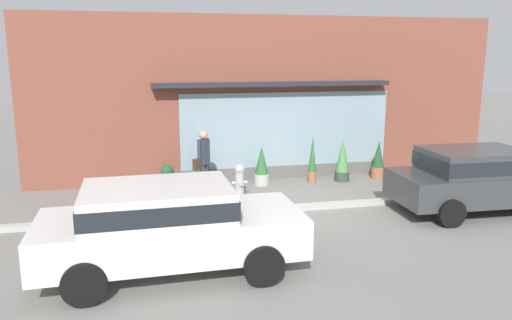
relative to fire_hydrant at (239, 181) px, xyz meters
The scene contains 13 objects.
ground_plane 1.85m from the fire_hydrant, 40.18° to the right, with size 60.00×60.00×0.00m, color gray.
curb_strip 1.96m from the fire_hydrant, 44.73° to the right, with size 14.00×0.24×0.12m, color #B2B2AD.
storefront 3.08m from the fire_hydrant, 55.90° to the left, with size 14.00×0.81×4.74m.
fire_hydrant is the anchor object (origin of this frame).
pedestrian_with_handbag 1.09m from the fire_hydrant, 160.26° to the left, with size 0.49×0.49×1.75m.
parked_car_dark_gray 5.74m from the fire_hydrant, 24.83° to the right, with size 4.15×2.09×1.50m.
parked_car_white 4.61m from the fire_hydrant, 116.69° to the right, with size 4.43×2.11×1.51m.
potted_plant_near_hydrant 4.55m from the fire_hydrant, 13.56° to the left, with size 0.39×0.39×1.14m.
potted_plant_window_left 2.26m from the fire_hydrant, 141.13° to the left, with size 0.35×0.35×0.65m.
potted_plant_trailing_edge 2.61m from the fire_hydrant, 24.72° to the left, with size 0.25×0.25×1.38m.
potted_plant_window_center 3.44m from the fire_hydrant, 17.64° to the left, with size 0.42×0.42×1.27m.
potted_plant_by_entrance 1.56m from the fire_hydrant, 119.70° to the left, with size 0.49×0.49×1.36m.
potted_plant_doorstep 1.44m from the fire_hydrant, 52.83° to the left, with size 0.43×0.43×1.11m.
Camera 1 is at (-3.78, -11.06, 3.63)m, focal length 34.97 mm.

